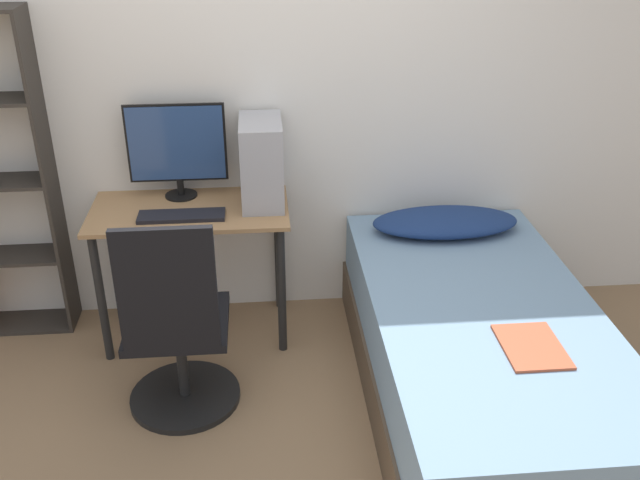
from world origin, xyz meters
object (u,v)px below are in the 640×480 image
Objects in this scene: office_chair at (177,340)px; monitor at (177,147)px; keyboard at (182,216)px; pc_tower at (262,162)px; bed at (479,357)px.

monitor is at bearing 91.37° from office_chair.
keyboard is 0.98× the size of pc_tower.
bed is 4.72× the size of keyboard.
pc_tower is (0.43, -0.11, -0.06)m from monitor.
office_chair is at bearing -90.52° from keyboard.
office_chair is 0.65m from keyboard.
bed is 4.65× the size of pc_tower.
office_chair is at bearing -120.04° from pc_tower.
bed is at bearing -39.74° from pc_tower.
keyboard is at bearing 155.08° from bed.
keyboard is at bearing 89.48° from office_chair.
monitor reaches higher than keyboard.
keyboard reaches higher than bed.
office_chair is 2.00× the size of monitor.
monitor is at bearing 165.73° from pc_tower.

